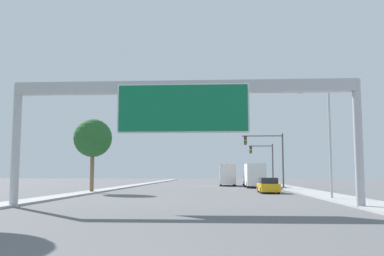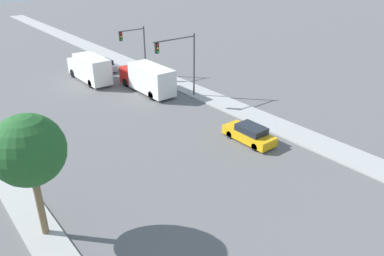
{
  "view_description": "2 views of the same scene",
  "coord_description": "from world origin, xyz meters",
  "px_view_note": "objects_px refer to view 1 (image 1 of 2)",
  "views": [
    {
      "loc": [
        1.96,
        -6.62,
        1.97
      ],
      "look_at": [
        0.0,
        26.67,
        5.49
      ],
      "focal_mm": 40.0,
      "sensor_mm": 36.0,
      "label": 1
    },
    {
      "loc": [
        -14.46,
        17.32,
        14.68
      ],
      "look_at": [
        1.63,
        37.52,
        2.46
      ],
      "focal_mm": 35.0,
      "sensor_mm": 36.0,
      "label": 2
    }
  ],
  "objects_px": {
    "sign_gantry": "(183,105)",
    "car_near_center": "(268,186)",
    "traffic_light_near_intersection": "(270,151)",
    "palm_tree_background": "(93,138)",
    "truck_box_primary": "(227,175)",
    "street_lamp_right": "(326,133)",
    "traffic_light_mid_block": "(265,158)",
    "car_mid_left": "(249,181)",
    "truck_box_secondary": "(254,176)"
  },
  "relations": [
    {
      "from": "sign_gantry",
      "to": "car_near_center",
      "type": "distance_m",
      "value": 20.5
    },
    {
      "from": "traffic_light_near_intersection",
      "to": "palm_tree_background",
      "type": "distance_m",
      "value": 22.87
    },
    {
      "from": "truck_box_primary",
      "to": "traffic_light_near_intersection",
      "type": "height_order",
      "value": "traffic_light_near_intersection"
    },
    {
      "from": "car_near_center",
      "to": "street_lamp_right",
      "type": "distance_m",
      "value": 12.03
    },
    {
      "from": "traffic_light_near_intersection",
      "to": "street_lamp_right",
      "type": "distance_m",
      "value": 22.44
    },
    {
      "from": "traffic_light_mid_block",
      "to": "car_mid_left",
      "type": "bearing_deg",
      "value": 111.96
    },
    {
      "from": "truck_box_secondary",
      "to": "palm_tree_background",
      "type": "height_order",
      "value": "palm_tree_background"
    },
    {
      "from": "truck_box_secondary",
      "to": "palm_tree_background",
      "type": "bearing_deg",
      "value": -136.47
    },
    {
      "from": "traffic_light_near_intersection",
      "to": "car_near_center",
      "type": "bearing_deg",
      "value": -98.3
    },
    {
      "from": "car_mid_left",
      "to": "palm_tree_background",
      "type": "distance_m",
      "value": 33.11
    },
    {
      "from": "car_mid_left",
      "to": "truck_box_primary",
      "type": "height_order",
      "value": "truck_box_primary"
    },
    {
      "from": "truck_box_primary",
      "to": "palm_tree_background",
      "type": "bearing_deg",
      "value": -119.95
    },
    {
      "from": "car_near_center",
      "to": "traffic_light_near_intersection",
      "type": "height_order",
      "value": "traffic_light_near_intersection"
    },
    {
      "from": "truck_box_secondary",
      "to": "traffic_light_near_intersection",
      "type": "relative_size",
      "value": 1.23
    },
    {
      "from": "truck_box_primary",
      "to": "traffic_light_near_intersection",
      "type": "relative_size",
      "value": 1.16
    },
    {
      "from": "traffic_light_near_intersection",
      "to": "traffic_light_mid_block",
      "type": "height_order",
      "value": "traffic_light_near_intersection"
    },
    {
      "from": "traffic_light_near_intersection",
      "to": "truck_box_primary",
      "type": "bearing_deg",
      "value": 113.29
    },
    {
      "from": "sign_gantry",
      "to": "truck_box_secondary",
      "type": "xyz_separation_m",
      "value": [
        7.0,
        34.42,
        -4.29
      ]
    },
    {
      "from": "traffic_light_near_intersection",
      "to": "palm_tree_background",
      "type": "relative_size",
      "value": 0.94
    },
    {
      "from": "car_near_center",
      "to": "traffic_light_near_intersection",
      "type": "bearing_deg",
      "value": 81.7
    },
    {
      "from": "car_near_center",
      "to": "truck_box_secondary",
      "type": "xyz_separation_m",
      "value": [
        -0.0,
        15.86,
        0.92
      ]
    },
    {
      "from": "truck_box_secondary",
      "to": "sign_gantry",
      "type": "bearing_deg",
      "value": -101.5
    },
    {
      "from": "sign_gantry",
      "to": "street_lamp_right",
      "type": "relative_size",
      "value": 2.45
    },
    {
      "from": "truck_box_primary",
      "to": "truck_box_secondary",
      "type": "xyz_separation_m",
      "value": [
        3.5,
        -7.72,
        -0.03
      ]
    },
    {
      "from": "traffic_light_near_intersection",
      "to": "street_lamp_right",
      "type": "relative_size",
      "value": 0.84
    },
    {
      "from": "car_mid_left",
      "to": "truck_box_primary",
      "type": "distance_m",
      "value": 4.89
    },
    {
      "from": "traffic_light_near_intersection",
      "to": "palm_tree_background",
      "type": "xyz_separation_m",
      "value": [
        -19.24,
        -12.35,
        0.73
      ]
    },
    {
      "from": "car_near_center",
      "to": "palm_tree_background",
      "type": "height_order",
      "value": "palm_tree_background"
    },
    {
      "from": "car_mid_left",
      "to": "traffic_light_mid_block",
      "type": "bearing_deg",
      "value": -68.04
    },
    {
      "from": "sign_gantry",
      "to": "traffic_light_near_intersection",
      "type": "xyz_separation_m",
      "value": [
        8.68,
        30.1,
        -1.2
      ]
    },
    {
      "from": "car_near_center",
      "to": "traffic_light_mid_block",
      "type": "bearing_deg",
      "value": 84.31
    },
    {
      "from": "truck_box_primary",
      "to": "traffic_light_mid_block",
      "type": "relative_size",
      "value": 1.28
    },
    {
      "from": "sign_gantry",
      "to": "truck_box_secondary",
      "type": "height_order",
      "value": "sign_gantry"
    },
    {
      "from": "truck_box_secondary",
      "to": "traffic_light_near_intersection",
      "type": "bearing_deg",
      "value": -68.73
    },
    {
      "from": "palm_tree_background",
      "to": "street_lamp_right",
      "type": "xyz_separation_m",
      "value": [
        20.59,
        -10.05,
        -0.53
      ]
    },
    {
      "from": "truck_box_secondary",
      "to": "street_lamp_right",
      "type": "bearing_deg",
      "value": -83.51
    },
    {
      "from": "sign_gantry",
      "to": "car_near_center",
      "type": "height_order",
      "value": "sign_gantry"
    },
    {
      "from": "sign_gantry",
      "to": "palm_tree_background",
      "type": "bearing_deg",
      "value": 120.74
    },
    {
      "from": "car_near_center",
      "to": "car_mid_left",
      "type": "height_order",
      "value": "car_mid_left"
    },
    {
      "from": "truck_box_primary",
      "to": "traffic_light_mid_block",
      "type": "bearing_deg",
      "value": -19.87
    },
    {
      "from": "sign_gantry",
      "to": "street_lamp_right",
      "type": "bearing_deg",
      "value": 37.49
    },
    {
      "from": "sign_gantry",
      "to": "street_lamp_right",
      "type": "xyz_separation_m",
      "value": [
        10.04,
        7.7,
        -1.0
      ]
    },
    {
      "from": "traffic_light_near_intersection",
      "to": "street_lamp_right",
      "type": "height_order",
      "value": "street_lamp_right"
    },
    {
      "from": "traffic_light_mid_block",
      "to": "street_lamp_right",
      "type": "distance_m",
      "value": 32.42
    },
    {
      "from": "palm_tree_background",
      "to": "street_lamp_right",
      "type": "relative_size",
      "value": 0.89
    },
    {
      "from": "palm_tree_background",
      "to": "car_mid_left",
      "type": "bearing_deg",
      "value": 57.61
    },
    {
      "from": "car_near_center",
      "to": "truck_box_secondary",
      "type": "relative_size",
      "value": 0.55
    },
    {
      "from": "truck_box_secondary",
      "to": "palm_tree_background",
      "type": "xyz_separation_m",
      "value": [
        -17.55,
        -16.67,
        3.82
      ]
    },
    {
      "from": "sign_gantry",
      "to": "car_mid_left",
      "type": "relative_size",
      "value": 4.78
    },
    {
      "from": "traffic_light_near_intersection",
      "to": "street_lamp_right",
      "type": "xyz_separation_m",
      "value": [
        1.36,
        -22.4,
        0.2
      ]
    }
  ]
}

